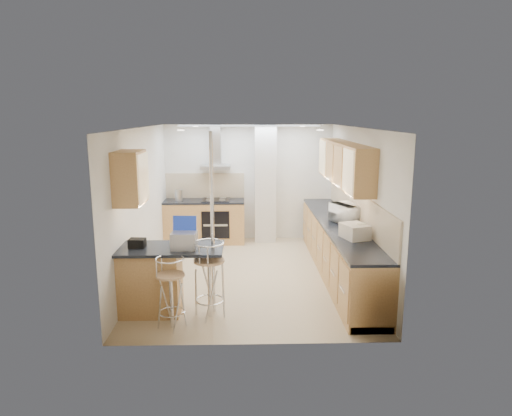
{
  "coord_description": "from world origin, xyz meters",
  "views": [
    {
      "loc": [
        -0.1,
        -7.44,
        2.72
      ],
      "look_at": [
        0.1,
        0.2,
        1.14
      ],
      "focal_mm": 32.0,
      "sensor_mm": 36.0,
      "label": 1
    }
  ],
  "objects_px": {
    "laptop": "(184,241)",
    "bar_stool_end": "(210,280)",
    "microwave": "(348,214)",
    "bread_bin": "(355,231)",
    "bar_stool_near": "(171,293)"
  },
  "relations": [
    {
      "from": "bar_stool_near",
      "to": "bread_bin",
      "type": "height_order",
      "value": "bread_bin"
    },
    {
      "from": "microwave",
      "to": "bar_stool_near",
      "type": "height_order",
      "value": "microwave"
    },
    {
      "from": "bar_stool_end",
      "to": "bread_bin",
      "type": "height_order",
      "value": "bread_bin"
    },
    {
      "from": "microwave",
      "to": "bread_bin",
      "type": "bearing_deg",
      "value": 150.23
    },
    {
      "from": "microwave",
      "to": "bread_bin",
      "type": "xyz_separation_m",
      "value": [
        -0.11,
        -0.94,
        -0.06
      ]
    },
    {
      "from": "laptop",
      "to": "bread_bin",
      "type": "bearing_deg",
      "value": 15.27
    },
    {
      "from": "laptop",
      "to": "bread_bin",
      "type": "relative_size",
      "value": 0.83
    },
    {
      "from": "laptop",
      "to": "bar_stool_near",
      "type": "xyz_separation_m",
      "value": [
        -0.14,
        -0.39,
        -0.58
      ]
    },
    {
      "from": "laptop",
      "to": "bread_bin",
      "type": "xyz_separation_m",
      "value": [
        2.43,
        0.54,
        -0.03
      ]
    },
    {
      "from": "bar_stool_end",
      "to": "bread_bin",
      "type": "bearing_deg",
      "value": -38.27
    },
    {
      "from": "microwave",
      "to": "bar_stool_near",
      "type": "distance_m",
      "value": 3.33
    },
    {
      "from": "microwave",
      "to": "bread_bin",
      "type": "height_order",
      "value": "microwave"
    },
    {
      "from": "laptop",
      "to": "bar_stool_end",
      "type": "relative_size",
      "value": 0.31
    },
    {
      "from": "laptop",
      "to": "microwave",
      "type": "bearing_deg",
      "value": 32.96
    },
    {
      "from": "bar_stool_near",
      "to": "bar_stool_end",
      "type": "bearing_deg",
      "value": 41.99
    }
  ]
}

